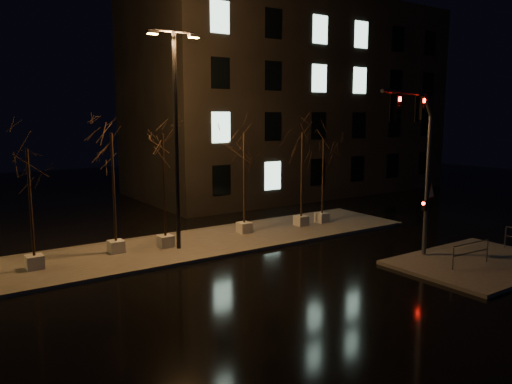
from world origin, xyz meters
TOP-DOWN VIEW (x-y plane):
  - ground at (0.00, 0.00)m, footprint 90.00×90.00m
  - median at (0.00, 6.00)m, footprint 22.00×5.00m
  - sidewalk_corner at (7.50, -3.50)m, footprint 7.00×5.00m
  - building at (14.00, 18.00)m, footprint 25.00×12.00m
  - tree_0 at (-8.23, 5.99)m, footprint 1.80×1.80m
  - tree_1 at (-4.73, 6.47)m, footprint 1.80×1.80m
  - tree_2 at (-2.49, 6.11)m, footprint 1.80×1.80m
  - tree_3 at (2.11, 6.44)m, footprint 1.80×1.80m
  - tree_4 at (5.65, 6.06)m, footprint 1.80×1.80m
  - tree_5 at (7.20, 6.05)m, footprint 1.80×1.80m
  - traffic_signal_mast at (5.39, -1.84)m, footprint 5.54×1.71m
  - streetlight_main at (-2.09, 5.55)m, footprint 2.43×0.31m
  - guard_rail_a at (6.64, -3.66)m, footprint 2.25×0.17m

SIDE VIEW (x-z plane):
  - ground at x=0.00m, z-range 0.00..0.00m
  - median at x=0.00m, z-range 0.00..0.15m
  - sidewalk_corner at x=7.50m, z-range 0.00..0.15m
  - guard_rail_a at x=6.64m, z-range 0.30..1.27m
  - tree_5 at x=7.20m, z-range 1.43..6.37m
  - tree_0 at x=-8.23m, z-range 1.43..6.39m
  - tree_4 at x=5.65m, z-range 1.53..6.85m
  - tree_3 at x=2.11m, z-range 1.54..6.93m
  - tree_2 at x=-2.49m, z-range 1.55..6.97m
  - tree_1 at x=-4.73m, z-range 1.57..7.07m
  - traffic_signal_mast at x=5.39m, z-range 1.25..8.27m
  - streetlight_main at x=-2.09m, z-range 0.90..10.66m
  - building at x=14.00m, z-range 0.00..15.00m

